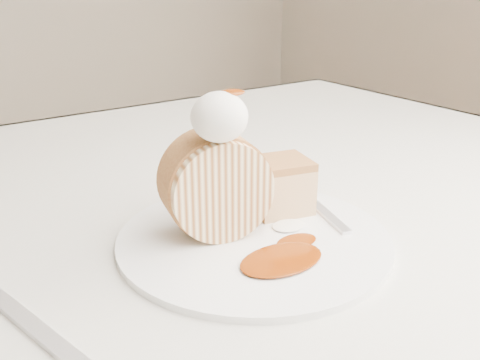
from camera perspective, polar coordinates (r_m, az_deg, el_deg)
table at (r=0.67m, az=-10.50°, el=-9.55°), size 1.40×0.90×0.75m
plate at (r=0.53m, az=1.51°, el=-6.26°), size 0.33×0.33×0.01m
roulade_slice at (r=0.52m, az=-2.55°, el=-0.58°), size 0.11×0.08×0.10m
cake_chunk at (r=0.58m, az=4.32°, el=-0.92°), size 0.07×0.07×0.05m
whipped_cream at (r=0.48m, az=-2.21°, el=6.73°), size 0.05×0.05×0.05m
caramel_drizzle at (r=0.48m, az=-0.92°, el=9.99°), size 0.03×0.02×0.01m
caramel_pool at (r=0.49m, az=4.44°, el=-8.42°), size 0.09×0.07×0.00m
fork at (r=0.59m, az=8.72°, el=-3.19°), size 0.07×0.16×0.00m
spoon at (r=0.44m, az=-21.33°, el=-14.24°), size 0.07×0.18×0.00m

